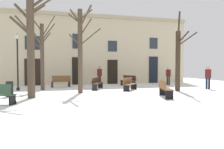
% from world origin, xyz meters
% --- Properties ---
extents(ground_plane, '(30.19, 30.19, 0.00)m').
position_xyz_m(ground_plane, '(0.00, 0.00, 0.00)').
color(ground_plane, white).
extents(building_facade, '(18.87, 0.60, 6.65)m').
position_xyz_m(building_facade, '(-0.01, 7.81, 3.37)').
color(building_facade, beige).
rests_on(building_facade, ground).
extents(tree_right_of_center, '(2.36, 1.40, 5.94)m').
position_xyz_m(tree_right_of_center, '(-4.83, -0.00, 2.93)').
color(tree_right_of_center, '#4C3D2D').
rests_on(tree_right_of_center, ground).
extents(tree_left_of_center, '(1.94, 1.57, 5.42)m').
position_xyz_m(tree_left_of_center, '(-4.58, 3.72, 2.66)').
color(tree_left_of_center, '#4C3D2D').
rests_on(tree_left_of_center, ground).
extents(tree_foreground, '(1.37, 2.30, 5.20)m').
position_xyz_m(tree_foreground, '(4.49, 0.83, 2.28)').
color(tree_foreground, '#382B1E').
rests_on(tree_foreground, ground).
extents(tree_center, '(1.86, 2.17, 5.44)m').
position_xyz_m(tree_center, '(-2.08, 1.41, 2.89)').
color(tree_center, '#4C3D2D').
rests_on(tree_center, ground).
extents(streetlamp, '(0.30, 0.30, 4.03)m').
position_xyz_m(streetlamp, '(-6.21, 3.89, 2.45)').
color(streetlamp, black).
rests_on(streetlamp, ground).
extents(litter_bin, '(0.42, 0.42, 0.85)m').
position_xyz_m(litter_bin, '(-6.08, 0.80, 0.43)').
color(litter_bin, black).
rests_on(litter_bin, ground).
extents(bench_far_corner, '(1.18, 1.87, 0.88)m').
position_xyz_m(bench_far_corner, '(-0.69, 3.32, 0.47)').
color(bench_far_corner, '#3D2819').
rests_on(bench_far_corner, ground).
extents(bench_near_center_tree, '(1.08, 1.62, 0.91)m').
position_xyz_m(bench_near_center_tree, '(2.43, 5.25, 0.45)').
color(bench_near_center_tree, '#3D2819').
rests_on(bench_near_center_tree, ground).
extents(bench_by_litter_bin, '(1.40, 1.50, 0.90)m').
position_xyz_m(bench_by_litter_bin, '(1.42, 2.07, 0.45)').
color(bench_by_litter_bin, brown).
rests_on(bench_by_litter_bin, ground).
extents(bench_back_to_back_left, '(1.60, 0.85, 0.95)m').
position_xyz_m(bench_back_to_back_left, '(-3.26, 5.54, 0.48)').
color(bench_back_to_back_left, brown).
rests_on(bench_back_to_back_left, ground).
extents(bench_near_lamp, '(0.88, 1.65, 0.91)m').
position_xyz_m(bench_near_lamp, '(2.18, -1.57, 0.47)').
color(bench_near_lamp, brown).
rests_on(bench_near_lamp, ground).
extents(person_by_shop_door, '(0.44, 0.36, 1.74)m').
position_xyz_m(person_by_shop_door, '(7.36, 1.37, 0.97)').
color(person_by_shop_door, black).
rests_on(person_by_shop_door, ground).
extents(person_crossing_plaza, '(0.44, 0.39, 1.74)m').
position_xyz_m(person_crossing_plaza, '(0.08, 6.28, 0.97)').
color(person_crossing_plaza, '#2D271E').
rests_on(person_crossing_plaza, ground).
extents(person_strolling, '(0.41, 0.43, 1.66)m').
position_xyz_m(person_strolling, '(6.13, 4.98, 0.91)').
color(person_strolling, '#2D271E').
rests_on(person_strolling, ground).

